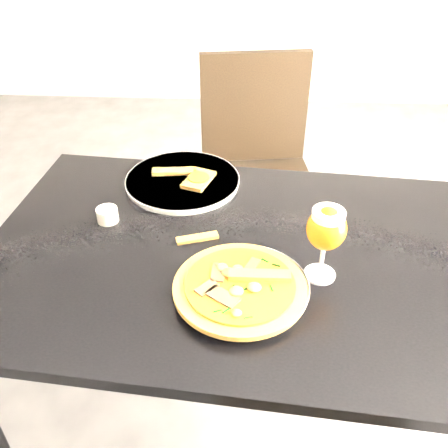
# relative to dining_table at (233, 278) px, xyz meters

# --- Properties ---
(dining_table) EXTENTS (1.27, 0.90, 0.75)m
(dining_table) POSITION_rel_dining_table_xyz_m (0.00, 0.00, 0.00)
(dining_table) COLOR black
(dining_table) RESTS_ON ground
(chair_far) EXTENTS (0.49, 0.49, 0.94)m
(chair_far) POSITION_rel_dining_table_xyz_m (0.07, 0.77, -0.14)
(chair_far) COLOR black
(chair_far) RESTS_ON ground
(plate_main) EXTENTS (0.29, 0.29, 0.01)m
(plate_main) POSITION_rel_dining_table_xyz_m (0.03, -0.13, 0.10)
(plate_main) COLOR white
(plate_main) RESTS_ON dining_table
(pizza) EXTENTS (0.29, 0.29, 0.03)m
(pizza) POSITION_rel_dining_table_xyz_m (0.02, -0.15, 0.11)
(pizza) COLOR olive
(pizza) RESTS_ON plate_main
(plate_second) EXTENTS (0.39, 0.39, 0.02)m
(plate_second) POSITION_rel_dining_table_xyz_m (-0.16, 0.30, 0.10)
(plate_second) COLOR white
(plate_second) RESTS_ON dining_table
(crust_scraps) EXTENTS (0.19, 0.13, 0.01)m
(crust_scraps) POSITION_rel_dining_table_xyz_m (-0.13, 0.30, 0.11)
(crust_scraps) COLOR olive
(crust_scraps) RESTS_ON plate_second
(loose_crust) EXTENTS (0.11, 0.06, 0.01)m
(loose_crust) POSITION_rel_dining_table_xyz_m (-0.09, 0.04, 0.09)
(loose_crust) COLOR olive
(loose_crust) RESTS_ON dining_table
(sauce_cup) EXTENTS (0.06, 0.06, 0.04)m
(sauce_cup) POSITION_rel_dining_table_xyz_m (-0.33, 0.10, 0.11)
(sauce_cup) COLOR beige
(sauce_cup) RESTS_ON dining_table
(beer_glass) EXTENTS (0.09, 0.09, 0.18)m
(beer_glass) POSITION_rel_dining_table_xyz_m (0.20, -0.08, 0.22)
(beer_glass) COLOR #B5B9BE
(beer_glass) RESTS_ON dining_table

